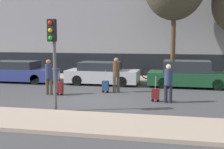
% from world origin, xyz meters
% --- Properties ---
extents(ground_plane, '(80.00, 80.00, 0.00)m').
position_xyz_m(ground_plane, '(0.00, 0.00, 0.00)').
color(ground_plane, '#424244').
extents(sidewalk_near, '(28.00, 2.50, 0.12)m').
position_xyz_m(sidewalk_near, '(0.00, -3.75, 0.06)').
color(sidewalk_near, tan).
rests_on(sidewalk_near, ground_plane).
extents(sidewalk_far, '(28.00, 3.00, 0.12)m').
position_xyz_m(sidewalk_far, '(0.00, 7.00, 0.06)').
color(sidewalk_far, tan).
rests_on(sidewalk_far, ground_plane).
extents(building_facade, '(28.00, 2.32, 9.43)m').
position_xyz_m(building_facade, '(0.00, 10.33, 4.70)').
color(building_facade, gray).
rests_on(building_facade, ground_plane).
extents(parked_car_0, '(4.60, 1.77, 1.30)m').
position_xyz_m(parked_car_0, '(-6.01, 4.54, 0.62)').
color(parked_car_0, navy).
rests_on(parked_car_0, ground_plane).
extents(parked_car_1, '(4.21, 1.83, 1.32)m').
position_xyz_m(parked_car_1, '(-0.73, 4.73, 0.63)').
color(parked_car_1, '#B7BABF').
rests_on(parked_car_1, ground_plane).
extents(parked_car_2, '(4.55, 1.85, 1.47)m').
position_xyz_m(parked_car_2, '(4.25, 4.74, 0.68)').
color(parked_car_2, '#194728').
rests_on(parked_car_2, ground_plane).
extents(pedestrian_left, '(0.35, 0.34, 1.71)m').
position_xyz_m(pedestrian_left, '(-2.39, 0.87, 0.97)').
color(pedestrian_left, '#4C4233').
rests_on(pedestrian_left, ground_plane).
extents(trolley_left, '(0.34, 0.29, 1.19)m').
position_xyz_m(trolley_left, '(-1.84, 0.85, 0.38)').
color(trolley_left, maroon).
rests_on(trolley_left, ground_plane).
extents(pedestrian_center, '(0.34, 0.34, 1.75)m').
position_xyz_m(pedestrian_center, '(0.65, 2.21, 1.00)').
color(pedestrian_center, '#4C4233').
rests_on(pedestrian_center, ground_plane).
extents(trolley_center, '(0.34, 0.29, 1.14)m').
position_xyz_m(trolley_center, '(0.14, 2.00, 0.36)').
color(trolley_center, navy).
rests_on(trolley_center, ground_plane).
extents(pedestrian_right, '(0.35, 0.34, 1.64)m').
position_xyz_m(pedestrian_right, '(3.30, 0.20, 0.93)').
color(pedestrian_right, '#23232D').
rests_on(pedestrian_right, ground_plane).
extents(trolley_right, '(0.34, 0.29, 1.11)m').
position_xyz_m(trolley_right, '(2.76, 0.31, 0.34)').
color(trolley_right, maroon).
rests_on(trolley_right, ground_plane).
extents(traffic_light, '(0.28, 0.47, 3.40)m').
position_xyz_m(traffic_light, '(-0.75, -2.37, 2.44)').
color(traffic_light, '#515154').
rests_on(traffic_light, ground_plane).
extents(parked_bicycle, '(1.77, 0.06, 0.96)m').
position_xyz_m(parked_bicycle, '(2.22, 6.76, 0.49)').
color(parked_bicycle, black).
rests_on(parked_bicycle, sidewalk_far).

